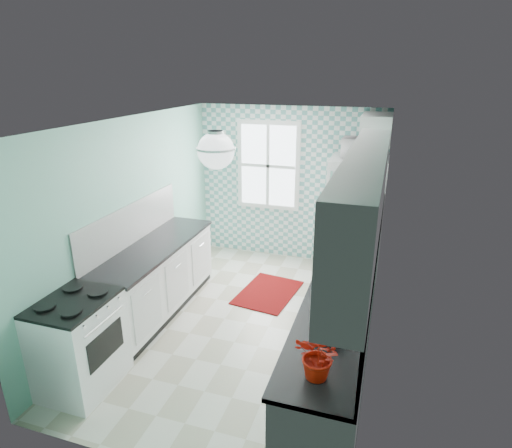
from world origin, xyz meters
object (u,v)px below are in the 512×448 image
(ceiling_light, at_px, (216,150))
(fruit_bowl, at_px, (329,336))
(sink, at_px, (351,257))
(potted_plant, at_px, (320,356))
(fridge, at_px, (355,219))
(microwave, at_px, (361,148))
(stove, at_px, (79,342))

(ceiling_light, bearing_deg, fruit_bowl, -26.83)
(ceiling_light, xyz_separation_m, sink, (1.20, 1.15, -1.39))
(fruit_bowl, distance_m, potted_plant, 0.50)
(fridge, relative_size, microwave, 3.62)
(fruit_bowl, height_order, potted_plant, potted_plant)
(microwave, bearing_deg, sink, 95.88)
(ceiling_light, bearing_deg, stove, -147.94)
(fruit_bowl, bearing_deg, fridge, 91.63)
(stove, relative_size, sink, 1.78)
(potted_plant, bearing_deg, fruit_bowl, 90.00)
(fridge, height_order, microwave, microwave)
(fruit_bowl, relative_size, potted_plant, 0.79)
(fridge, distance_m, potted_plant, 3.66)
(stove, relative_size, fruit_bowl, 3.29)
(stove, xyz_separation_m, sink, (2.40, 1.90, 0.44))
(ceiling_light, distance_m, fridge, 3.13)
(ceiling_light, height_order, stove, ceiling_light)
(sink, height_order, microwave, microwave)
(stove, distance_m, microwave, 4.31)
(microwave, bearing_deg, fruit_bowl, 93.72)
(fridge, height_order, fruit_bowl, fridge)
(sink, distance_m, microwave, 1.77)
(fridge, xyz_separation_m, microwave, (0.00, 0.00, 1.06))
(ceiling_light, distance_m, potted_plant, 2.01)
(stove, bearing_deg, fruit_bowl, 3.22)
(sink, relative_size, fruit_bowl, 1.85)
(fruit_bowl, xyz_separation_m, microwave, (-0.09, 3.18, 1.00))
(ceiling_light, bearing_deg, potted_plant, -42.01)
(fridge, xyz_separation_m, stove, (-2.31, -3.32, -0.42))
(fridge, relative_size, potted_plant, 5.01)
(fridge, bearing_deg, sink, -82.24)
(fruit_bowl, bearing_deg, microwave, 91.62)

